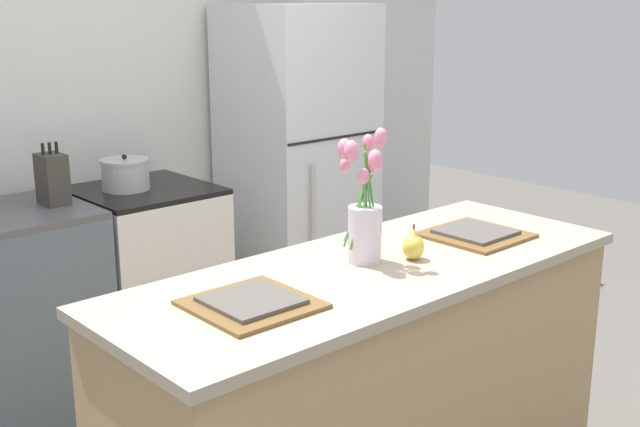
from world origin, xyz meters
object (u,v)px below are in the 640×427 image
Objects in this scene: stove_range at (149,279)px; plate_setting_left at (251,303)px; pear_figurine at (413,246)px; knife_block at (52,179)px; refrigerator at (297,168)px; cooking_pot at (125,174)px; flower_vase at (364,212)px; plate_setting_right at (476,234)px.

plate_setting_left is (-0.60, -1.62, 0.51)m from stove_range.
pear_figurine is 1.70m from knife_block.
refrigerator is 1.88m from pear_figurine.
cooking_pot is at bearing 178.45° from refrigerator.
flower_vase is at bearing -123.93° from refrigerator.
flower_vase is (-1.05, -1.55, 0.24)m from refrigerator.
refrigerator is 2.24m from plate_setting_left.
knife_block is (-0.37, -0.04, 0.04)m from cooking_pot.
knife_block is at bearing 106.44° from pear_figurine.
plate_setting_right is at bearing 3.63° from pear_figurine.
knife_block is at bearing 102.66° from flower_vase.
flower_vase reaches higher than cooking_pot.
stove_range is at bearing -179.96° from refrigerator.
cooking_pot is (0.02, 1.58, -0.13)m from flower_vase.
stove_range is 2.84× the size of plate_setting_left.
cooking_pot is (-1.02, 0.03, 0.11)m from refrigerator.
refrigerator is 14.79× the size of pear_figurine.
refrigerator is 1.03m from cooking_pot.
refrigerator reaches higher than plate_setting_right.
stove_range is 1.80m from plate_setting_left.
stove_range is 7.71× the size of pear_figurine.
pear_figurine is 0.44× the size of knife_block.
flower_vase is at bearing 7.65° from plate_setting_left.
plate_setting_left reaches higher than stove_range.
flower_vase is 1.35× the size of plate_setting_right.
pear_figurine reaches higher than plate_setting_right.
refrigerator is at bearing 56.07° from flower_vase.
pear_figurine is at bearing -176.37° from plate_setting_right.
pear_figurine is at bearing -88.61° from stove_range.
cooking_pot reaches higher than plate_setting_right.
knife_block reaches higher than plate_setting_left.
knife_block is at bearing 84.43° from plate_setting_left.
plate_setting_left is 1.62m from knife_block.
cooking_pot is at bearing 89.19° from flower_vase.
plate_setting_left is at bearing -172.35° from flower_vase.
refrigerator reaches higher than knife_block.
refrigerator is at bearing 0.56° from knife_block.
plate_setting_left is at bearing 180.00° from plate_setting_right.
plate_setting_right is 1.43× the size of cooking_pot.
cooking_pot is 0.37m from knife_block.
plate_setting_left is at bearing 177.96° from pear_figurine.
flower_vase is 1.59m from cooking_pot.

